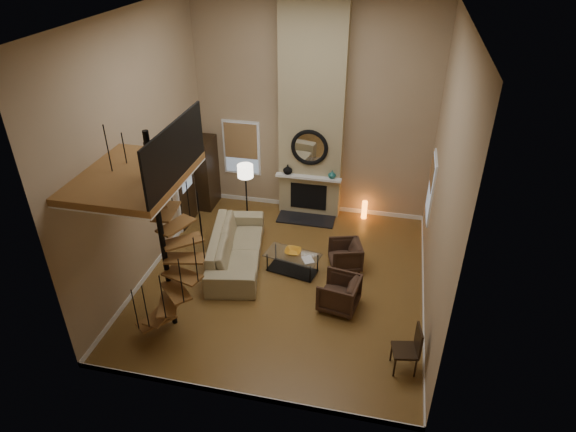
% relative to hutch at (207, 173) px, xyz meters
% --- Properties ---
extents(ground, '(6.00, 6.50, 0.01)m').
position_rel_hutch_xyz_m(ground, '(2.79, -2.82, -0.95)').
color(ground, olive).
rests_on(ground, ground).
extents(back_wall, '(6.00, 0.02, 5.50)m').
position_rel_hutch_xyz_m(back_wall, '(2.79, 0.43, 1.80)').
color(back_wall, tan).
rests_on(back_wall, ground).
extents(front_wall, '(6.00, 0.02, 5.50)m').
position_rel_hutch_xyz_m(front_wall, '(2.79, -6.07, 1.80)').
color(front_wall, tan).
rests_on(front_wall, ground).
extents(left_wall, '(0.02, 6.50, 5.50)m').
position_rel_hutch_xyz_m(left_wall, '(-0.21, -2.82, 1.80)').
color(left_wall, tan).
rests_on(left_wall, ground).
extents(right_wall, '(0.02, 6.50, 5.50)m').
position_rel_hutch_xyz_m(right_wall, '(5.79, -2.82, 1.80)').
color(right_wall, tan).
rests_on(right_wall, ground).
extents(ceiling, '(6.00, 6.50, 0.01)m').
position_rel_hutch_xyz_m(ceiling, '(2.79, -2.82, 4.54)').
color(ceiling, silver).
rests_on(ceiling, back_wall).
extents(baseboard_back, '(6.00, 0.02, 0.12)m').
position_rel_hutch_xyz_m(baseboard_back, '(2.79, 0.42, -0.89)').
color(baseboard_back, white).
rests_on(baseboard_back, ground).
extents(baseboard_front, '(6.00, 0.02, 0.12)m').
position_rel_hutch_xyz_m(baseboard_front, '(2.79, -6.06, -0.89)').
color(baseboard_front, white).
rests_on(baseboard_front, ground).
extents(baseboard_left, '(0.02, 6.50, 0.12)m').
position_rel_hutch_xyz_m(baseboard_left, '(-0.20, -2.82, -0.89)').
color(baseboard_left, white).
rests_on(baseboard_left, ground).
extents(baseboard_right, '(0.02, 6.50, 0.12)m').
position_rel_hutch_xyz_m(baseboard_right, '(5.78, -2.82, -0.89)').
color(baseboard_right, white).
rests_on(baseboard_right, ground).
extents(chimney_breast, '(1.60, 0.38, 5.50)m').
position_rel_hutch_xyz_m(chimney_breast, '(2.79, 0.24, 1.80)').
color(chimney_breast, tan).
rests_on(chimney_breast, ground).
extents(hearth, '(1.50, 0.60, 0.04)m').
position_rel_hutch_xyz_m(hearth, '(2.79, -0.25, -0.93)').
color(hearth, black).
rests_on(hearth, ground).
extents(firebox, '(0.95, 0.02, 0.72)m').
position_rel_hutch_xyz_m(firebox, '(2.79, 0.04, -0.40)').
color(firebox, black).
rests_on(firebox, chimney_breast).
extents(mantel, '(1.70, 0.18, 0.06)m').
position_rel_hutch_xyz_m(mantel, '(2.79, -0.04, 0.20)').
color(mantel, white).
rests_on(mantel, chimney_breast).
extents(mirror_frame, '(0.94, 0.10, 0.94)m').
position_rel_hutch_xyz_m(mirror_frame, '(2.79, 0.02, 1.00)').
color(mirror_frame, black).
rests_on(mirror_frame, chimney_breast).
extents(mirror_disc, '(0.80, 0.01, 0.80)m').
position_rel_hutch_xyz_m(mirror_disc, '(2.79, 0.03, 1.00)').
color(mirror_disc, white).
rests_on(mirror_disc, chimney_breast).
extents(vase_left, '(0.24, 0.24, 0.25)m').
position_rel_hutch_xyz_m(vase_left, '(2.24, -0.00, 0.35)').
color(vase_left, black).
rests_on(vase_left, mantel).
extents(vase_right, '(0.20, 0.20, 0.21)m').
position_rel_hutch_xyz_m(vase_right, '(3.39, -0.00, 0.33)').
color(vase_right, '#1A5D5A').
rests_on(vase_right, mantel).
extents(window_back, '(1.02, 0.06, 1.52)m').
position_rel_hutch_xyz_m(window_back, '(0.89, 0.40, 0.67)').
color(window_back, white).
rests_on(window_back, back_wall).
extents(window_right, '(0.06, 1.02, 1.52)m').
position_rel_hutch_xyz_m(window_right, '(5.76, -0.82, 0.68)').
color(window_right, white).
rests_on(window_right, right_wall).
extents(entry_door, '(0.10, 1.05, 2.16)m').
position_rel_hutch_xyz_m(entry_door, '(-0.16, -1.02, 0.10)').
color(entry_door, white).
rests_on(entry_door, ground).
extents(loft, '(1.70, 2.20, 1.09)m').
position_rel_hutch_xyz_m(loft, '(0.75, -4.62, 2.29)').
color(loft, brown).
rests_on(loft, left_wall).
extents(spiral_stair, '(1.47, 1.47, 4.06)m').
position_rel_hutch_xyz_m(spiral_stair, '(1.01, -4.61, 0.83)').
color(spiral_stair, black).
rests_on(spiral_stair, ground).
extents(hutch, '(0.41, 0.87, 1.95)m').
position_rel_hutch_xyz_m(hutch, '(0.00, 0.00, 0.00)').
color(hutch, black).
rests_on(hutch, ground).
extents(sofa, '(1.60, 2.93, 0.81)m').
position_rel_hutch_xyz_m(sofa, '(1.56, -2.40, -0.55)').
color(sofa, tan).
rests_on(sofa, ground).
extents(armchair_near, '(0.87, 0.86, 0.64)m').
position_rel_hutch_xyz_m(armchair_near, '(4.10, -2.09, -0.60)').
color(armchair_near, '#3B261B').
rests_on(armchair_near, ground).
extents(armchair_far, '(0.88, 0.87, 0.71)m').
position_rel_hutch_xyz_m(armchair_far, '(4.15, -3.47, -0.60)').
color(armchair_far, '#3B261B').
rests_on(armchair_far, ground).
extents(coffee_table, '(1.29, 0.83, 0.45)m').
position_rel_hutch_xyz_m(coffee_table, '(2.91, -2.49, -0.67)').
color(coffee_table, silver).
rests_on(coffee_table, ground).
extents(bowl, '(0.37, 0.37, 0.09)m').
position_rel_hutch_xyz_m(bowl, '(2.91, -2.44, -0.45)').
color(bowl, gold).
rests_on(bowl, coffee_table).
extents(book, '(0.34, 0.37, 0.03)m').
position_rel_hutch_xyz_m(book, '(3.26, -2.64, -0.49)').
color(book, gray).
rests_on(book, coffee_table).
extents(floor_lamp, '(0.39, 0.39, 1.71)m').
position_rel_hutch_xyz_m(floor_lamp, '(1.36, -0.82, 0.46)').
color(floor_lamp, black).
rests_on(floor_lamp, ground).
extents(accent_lamp, '(0.14, 0.14, 0.50)m').
position_rel_hutch_xyz_m(accent_lamp, '(4.27, 0.19, -0.70)').
color(accent_lamp, orange).
rests_on(accent_lamp, ground).
extents(side_chair, '(0.51, 0.50, 0.94)m').
position_rel_hutch_xyz_m(side_chair, '(5.49, -4.82, -0.42)').
color(side_chair, black).
rests_on(side_chair, ground).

